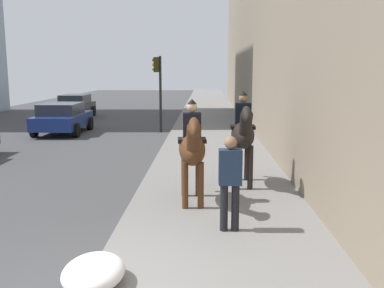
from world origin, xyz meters
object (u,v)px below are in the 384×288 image
(car_far_lane, at_px, (75,106))
(traffic_light_near_curb, at_px, (158,81))
(mounted_horse_near, at_px, (192,147))
(mounted_horse_far, at_px, (243,133))
(pedestrian_greeting, at_px, (230,177))
(car_near_lane, at_px, (63,118))

(car_far_lane, height_order, traffic_light_near_curb, traffic_light_near_curb)
(mounted_horse_near, relative_size, traffic_light_near_curb, 0.62)
(mounted_horse_near, bearing_deg, mounted_horse_far, 137.34)
(pedestrian_greeting, xyz_separation_m, car_near_lane, (12.62, 7.09, -0.34))
(mounted_horse_near, relative_size, car_far_lane, 0.53)
(pedestrian_greeting, height_order, car_near_lane, pedestrian_greeting)
(mounted_horse_far, xyz_separation_m, traffic_light_near_curb, (10.09, 3.13, 1.00))
(mounted_horse_near, distance_m, car_far_lane, 19.43)
(car_far_lane, relative_size, traffic_light_near_curb, 1.17)
(pedestrian_greeting, bearing_deg, car_far_lane, 22.87)
(mounted_horse_near, distance_m, traffic_light_near_curb, 11.80)
(pedestrian_greeting, bearing_deg, mounted_horse_near, 22.67)
(pedestrian_greeting, xyz_separation_m, traffic_light_near_curb, (13.21, 2.65, 1.33))
(mounted_horse_far, xyz_separation_m, car_near_lane, (9.50, 7.58, -0.66))
(mounted_horse_near, bearing_deg, car_far_lane, -160.16)
(mounted_horse_far, bearing_deg, car_far_lane, -150.66)
(mounted_horse_far, relative_size, pedestrian_greeting, 1.37)
(mounted_horse_near, height_order, mounted_horse_far, mounted_horse_far)
(mounted_horse_near, xyz_separation_m, car_far_lane, (17.76, 7.85, -0.58))
(car_near_lane, xyz_separation_m, car_far_lane, (6.77, 1.47, -0.01))
(mounted_horse_far, relative_size, car_far_lane, 0.55)
(car_far_lane, bearing_deg, mounted_horse_far, 28.03)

